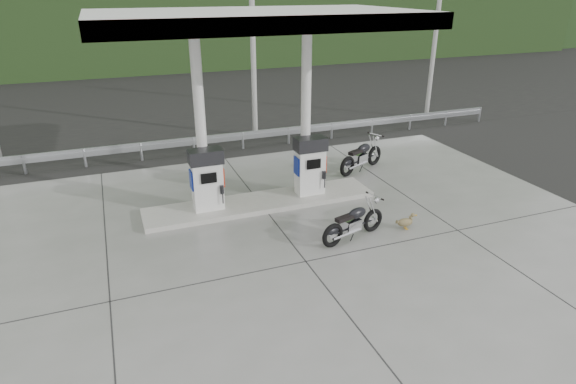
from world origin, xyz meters
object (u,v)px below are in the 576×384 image
object	(u,v)px
gas_pump_left	(207,180)
motorcycle_left	(354,223)
motorcycle_right	(361,157)
duck	(405,223)
gas_pump_right	(310,166)

from	to	relation	value
gas_pump_left	motorcycle_left	world-z (taller)	gas_pump_left
motorcycle_right	duck	distance (m)	4.59
gas_pump_right	motorcycle_right	bearing A→B (deg)	30.06
motorcycle_left	motorcycle_right	xyz separation A→B (m)	(2.67, 4.42, 0.06)
gas_pump_left	motorcycle_right	xyz separation A→B (m)	(5.87, 1.55, -0.53)
motorcycle_right	gas_pump_left	bearing A→B (deg)	170.07
motorcycle_right	motorcycle_left	bearing A→B (deg)	-145.77
gas_pump_left	duck	size ratio (longest dim) A/B	3.34
gas_pump_right	motorcycle_right	xyz separation A→B (m)	(2.67, 1.55, -0.53)
gas_pump_right	duck	distance (m)	3.42
gas_pump_left	motorcycle_left	xyz separation A→B (m)	(3.21, -2.87, -0.59)
gas_pump_left	duck	bearing A→B (deg)	-31.26
motorcycle_right	gas_pump_right	bearing A→B (deg)	-174.63
gas_pump_right	motorcycle_left	distance (m)	2.93
motorcycle_left	duck	distance (m)	1.60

